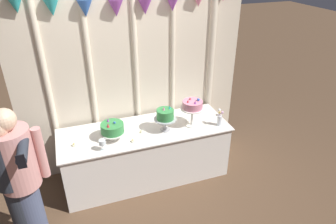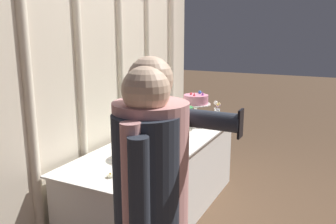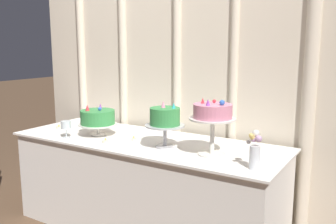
{
  "view_description": "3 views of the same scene",
  "coord_description": "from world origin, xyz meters",
  "px_view_note": "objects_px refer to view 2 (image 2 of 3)",
  "views": [
    {
      "loc": [
        -0.8,
        -3.03,
        2.73
      ],
      "look_at": [
        0.29,
        0.05,
        0.95
      ],
      "focal_mm": 32.39,
      "sensor_mm": 36.0,
      "label": 1
    },
    {
      "loc": [
        -2.66,
        -1.31,
        1.69
      ],
      "look_at": [
        0.11,
        0.08,
        0.98
      ],
      "focal_mm": 37.42,
      "sensor_mm": 36.0,
      "label": 2
    },
    {
      "loc": [
        1.57,
        -2.13,
        1.44
      ],
      "look_at": [
        0.15,
        0.18,
        0.95
      ],
      "focal_mm": 39.6,
      "sensor_mm": 36.0,
      "label": 3
    }
  ],
  "objects_px": {
    "tealight_near_right": "(163,143)",
    "cake_display_rightmost": "(196,102)",
    "guest_man_pink_jacket": "(152,211)",
    "cake_display_leftmost": "(144,140)",
    "wine_glass": "(157,154)",
    "guest_girl_blue_dress": "(149,218)",
    "tealight_near_left": "(172,151)",
    "flower_vase": "(217,112)",
    "tealight_far_left": "(110,176)",
    "cake_display_center": "(181,115)",
    "cake_table": "(161,179)"
  },
  "relations": [
    {
      "from": "cake_display_center",
      "to": "guest_man_pink_jacket",
      "type": "xyz_separation_m",
      "value": [
        -1.59,
        -0.57,
        -0.07
      ]
    },
    {
      "from": "guest_man_pink_jacket",
      "to": "cake_display_leftmost",
      "type": "bearing_deg",
      "value": 32.26
    },
    {
      "from": "flower_vase",
      "to": "tealight_near_right",
      "type": "xyz_separation_m",
      "value": [
        -0.99,
        0.16,
        -0.09
      ]
    },
    {
      "from": "cake_display_center",
      "to": "guest_girl_blue_dress",
      "type": "xyz_separation_m",
      "value": [
        -1.65,
        -0.59,
        -0.07
      ]
    },
    {
      "from": "cake_display_rightmost",
      "to": "guest_girl_blue_dress",
      "type": "distance_m",
      "value": 2.1
    },
    {
      "from": "guest_girl_blue_dress",
      "to": "cake_display_center",
      "type": "bearing_deg",
      "value": 19.69
    },
    {
      "from": "cake_display_rightmost",
      "to": "guest_girl_blue_dress",
      "type": "xyz_separation_m",
      "value": [
        -2.01,
        -0.59,
        -0.13
      ]
    },
    {
      "from": "cake_table",
      "to": "cake_display_leftmost",
      "type": "relative_size",
      "value": 6.97
    },
    {
      "from": "cake_display_center",
      "to": "tealight_near_left",
      "type": "distance_m",
      "value": 0.5
    },
    {
      "from": "cake_display_rightmost",
      "to": "wine_glass",
      "type": "relative_size",
      "value": 2.84
    },
    {
      "from": "cake_display_leftmost",
      "to": "tealight_near_left",
      "type": "xyz_separation_m",
      "value": [
        0.2,
        -0.14,
        -0.13
      ]
    },
    {
      "from": "cake_display_rightmost",
      "to": "tealight_far_left",
      "type": "xyz_separation_m",
      "value": [
        -1.46,
        0.03,
        -0.26
      ]
    },
    {
      "from": "cake_display_rightmost",
      "to": "wine_glass",
      "type": "bearing_deg",
      "value": -171.48
    },
    {
      "from": "wine_glass",
      "to": "guest_girl_blue_dress",
      "type": "bearing_deg",
      "value": -153.85
    },
    {
      "from": "guest_man_pink_jacket",
      "to": "guest_girl_blue_dress",
      "type": "distance_m",
      "value": 0.07
    },
    {
      "from": "flower_vase",
      "to": "guest_girl_blue_dress",
      "type": "height_order",
      "value": "guest_girl_blue_dress"
    },
    {
      "from": "tealight_near_right",
      "to": "guest_girl_blue_dress",
      "type": "bearing_deg",
      "value": -155.07
    },
    {
      "from": "cake_display_center",
      "to": "tealight_far_left",
      "type": "distance_m",
      "value": 1.12
    },
    {
      "from": "guest_man_pink_jacket",
      "to": "guest_girl_blue_dress",
      "type": "bearing_deg",
      "value": -161.85
    },
    {
      "from": "cake_display_rightmost",
      "to": "flower_vase",
      "type": "bearing_deg",
      "value": -20.47
    },
    {
      "from": "tealight_near_right",
      "to": "guest_girl_blue_dress",
      "type": "height_order",
      "value": "guest_girl_blue_dress"
    },
    {
      "from": "cake_display_leftmost",
      "to": "tealight_far_left",
      "type": "bearing_deg",
      "value": 179.64
    },
    {
      "from": "cake_display_center",
      "to": "cake_display_rightmost",
      "type": "height_order",
      "value": "cake_display_rightmost"
    },
    {
      "from": "flower_vase",
      "to": "tealight_near_left",
      "type": "distance_m",
      "value": 1.13
    },
    {
      "from": "flower_vase",
      "to": "tealight_far_left",
      "type": "distance_m",
      "value": 1.79
    },
    {
      "from": "cake_display_center",
      "to": "tealight_near_right",
      "type": "bearing_deg",
      "value": 173.05
    },
    {
      "from": "cake_table",
      "to": "guest_man_pink_jacket",
      "type": "relative_size",
      "value": 1.33
    },
    {
      "from": "cake_display_center",
      "to": "cake_display_leftmost",
      "type": "bearing_deg",
      "value": 177.73
    },
    {
      "from": "wine_glass",
      "to": "tealight_near_left",
      "type": "relative_size",
      "value": 2.87
    },
    {
      "from": "wine_glass",
      "to": "guest_man_pink_jacket",
      "type": "height_order",
      "value": "guest_man_pink_jacket"
    },
    {
      "from": "cake_display_leftmost",
      "to": "cake_display_center",
      "type": "xyz_separation_m",
      "value": [
        0.65,
        -0.03,
        0.07
      ]
    },
    {
      "from": "cake_display_leftmost",
      "to": "guest_man_pink_jacket",
      "type": "bearing_deg",
      "value": -147.74
    },
    {
      "from": "cake_display_center",
      "to": "tealight_near_left",
      "type": "relative_size",
      "value": 7.06
    },
    {
      "from": "cake_table",
      "to": "cake_display_rightmost",
      "type": "distance_m",
      "value": 0.87
    },
    {
      "from": "flower_vase",
      "to": "tealight_near_right",
      "type": "distance_m",
      "value": 1.0
    },
    {
      "from": "cake_display_leftmost",
      "to": "cake_display_center",
      "type": "height_order",
      "value": "cake_display_center"
    },
    {
      "from": "wine_glass",
      "to": "guest_girl_blue_dress",
      "type": "xyz_separation_m",
      "value": [
        -0.86,
        -0.42,
        0.04
      ]
    },
    {
      "from": "cake_display_leftmost",
      "to": "flower_vase",
      "type": "xyz_separation_m",
      "value": [
        1.33,
        -0.14,
        -0.03
      ]
    },
    {
      "from": "cake_display_leftmost",
      "to": "cake_display_rightmost",
      "type": "bearing_deg",
      "value": -1.32
    },
    {
      "from": "cake_display_leftmost",
      "to": "tealight_near_right",
      "type": "distance_m",
      "value": 0.37
    },
    {
      "from": "tealight_near_right",
      "to": "cake_display_rightmost",
      "type": "bearing_deg",
      "value": -2.97
    },
    {
      "from": "tealight_near_right",
      "to": "flower_vase",
      "type": "bearing_deg",
      "value": -8.98
    },
    {
      "from": "cake_display_leftmost",
      "to": "cake_display_center",
      "type": "distance_m",
      "value": 0.65
    },
    {
      "from": "tealight_near_left",
      "to": "cake_table",
      "type": "bearing_deg",
      "value": 45.91
    },
    {
      "from": "guest_girl_blue_dress",
      "to": "wine_glass",
      "type": "bearing_deg",
      "value": 26.15
    },
    {
      "from": "cake_table",
      "to": "wine_glass",
      "type": "distance_m",
      "value": 0.77
    },
    {
      "from": "cake_display_leftmost",
      "to": "tealight_near_left",
      "type": "bearing_deg",
      "value": -35.6
    },
    {
      "from": "tealight_far_left",
      "to": "cake_display_rightmost",
      "type": "bearing_deg",
      "value": -1.02
    },
    {
      "from": "cake_display_leftmost",
      "to": "guest_girl_blue_dress",
      "type": "bearing_deg",
      "value": -148.52
    },
    {
      "from": "cake_table",
      "to": "tealight_far_left",
      "type": "bearing_deg",
      "value": -175.61
    }
  ]
}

